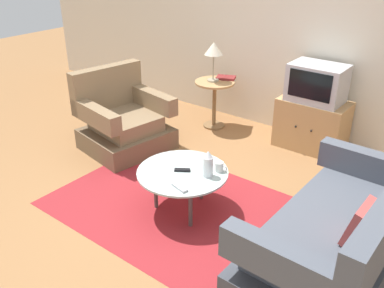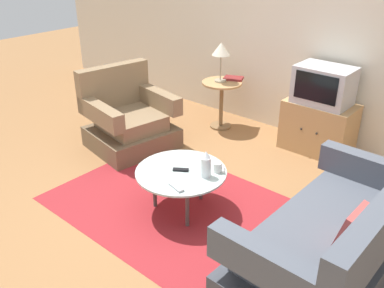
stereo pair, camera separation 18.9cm
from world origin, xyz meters
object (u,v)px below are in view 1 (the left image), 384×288
at_px(television, 317,83).
at_px(table_lamp, 214,50).
at_px(coffee_table, 183,174).
at_px(tv_remote_silver, 180,187).
at_px(book, 226,78).
at_px(mug, 219,167).
at_px(tv_stand, 312,124).
at_px(couch, 338,237).
at_px(tv_remote_dark, 182,170).
at_px(armchair, 123,122).
at_px(vase, 208,164).
at_px(side_table, 214,94).

bearing_deg(television, table_lamp, -171.64).
xyz_separation_m(coffee_table, table_lamp, (-0.89, 1.72, 0.63)).
height_order(tv_remote_silver, book, book).
bearing_deg(mug, table_lamp, 126.97).
bearing_deg(tv_remote_silver, table_lamp, 131.74).
relative_size(tv_stand, book, 2.73).
xyz_separation_m(couch, television, (-0.99, 1.80, 0.51)).
bearing_deg(tv_remote_dark, armchair, 122.38).
relative_size(table_lamp, book, 1.73).
bearing_deg(vase, tv_stand, 84.89).
relative_size(coffee_table, mug, 6.46).
relative_size(couch, vase, 6.95).
xyz_separation_m(vase, book, (-1.04, 1.83, 0.11)).
xyz_separation_m(coffee_table, tv_stand, (0.39, 1.92, -0.08)).
bearing_deg(table_lamp, couch, -35.43).
distance_m(tv_remote_dark, book, 2.08).
bearing_deg(tv_remote_dark, mug, 3.46).
bearing_deg(table_lamp, tv_remote_dark, -62.75).
distance_m(table_lamp, mug, 1.98).
xyz_separation_m(television, vase, (-0.17, -1.84, -0.28)).
bearing_deg(tv_remote_silver, side_table, 131.08).
distance_m(couch, tv_remote_silver, 1.27).
bearing_deg(side_table, mug, -53.73).
xyz_separation_m(armchair, book, (0.56, 1.32, 0.32)).
xyz_separation_m(side_table, television, (1.25, 0.19, 0.35)).
bearing_deg(armchair, tv_remote_silver, 71.82).
height_order(armchair, table_lamp, table_lamp).
xyz_separation_m(tv_stand, tv_remote_dark, (-0.39, -1.92, 0.12)).
bearing_deg(tv_stand, couch, -61.43).
bearing_deg(vase, mug, 76.96).
distance_m(armchair, tv_remote_dark, 1.49).
xyz_separation_m(tv_stand, table_lamp, (-1.28, -0.20, 0.71)).
xyz_separation_m(armchair, side_table, (0.51, 1.14, 0.13)).
bearing_deg(tv_stand, television, -90.00).
xyz_separation_m(couch, tv_remote_silver, (-1.22, -0.34, 0.13)).
bearing_deg(coffee_table, television, 78.46).
distance_m(armchair, television, 2.26).
height_order(tv_stand, mug, tv_stand).
distance_m(vase, tv_remote_dark, 0.26).
distance_m(side_table, tv_stand, 1.28).
bearing_deg(table_lamp, armchair, -112.77).
distance_m(armchair, side_table, 1.25).
relative_size(coffee_table, table_lamp, 1.65).
distance_m(side_table, mug, 1.89).
bearing_deg(mug, couch, -4.70).
xyz_separation_m(side_table, vase, (1.09, -1.65, 0.08)).
xyz_separation_m(couch, table_lamp, (-2.27, 1.61, 0.72)).
distance_m(armchair, tv_remote_silver, 1.74).
height_order(tv_stand, table_lamp, table_lamp).
bearing_deg(television, side_table, -171.49).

